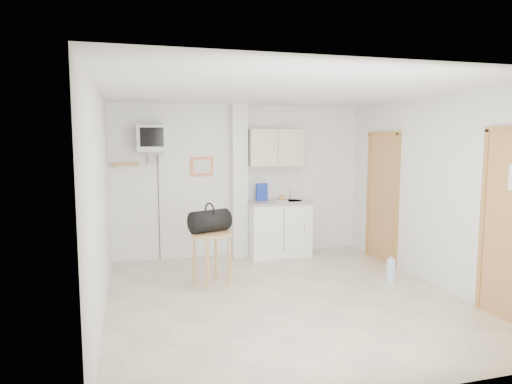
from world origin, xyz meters
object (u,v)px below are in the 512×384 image
object	(u,v)px
crt_television	(151,139)
round_table	(212,241)
water_bottle	(391,271)
duffel_bag	(210,221)

from	to	relation	value
crt_television	round_table	distance (m)	1.98
round_table	water_bottle	bearing A→B (deg)	-12.30
crt_television	duffel_bag	size ratio (longest dim) A/B	3.60
duffel_bag	crt_television	bearing A→B (deg)	95.48
round_table	water_bottle	world-z (taller)	round_table
crt_television	round_table	xyz separation A→B (m)	(0.68, -1.30, -1.33)
crt_television	water_bottle	distance (m)	3.98
round_table	duffel_bag	bearing A→B (deg)	111.34
crt_television	round_table	bearing A→B (deg)	-62.18
crt_television	water_bottle	bearing A→B (deg)	-30.67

